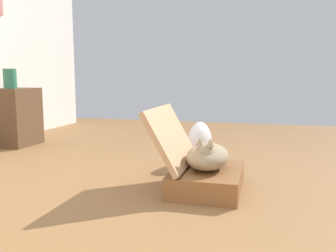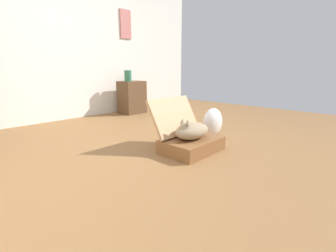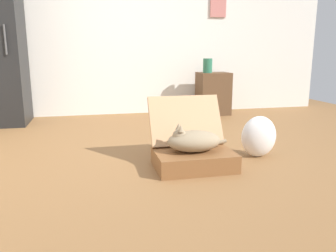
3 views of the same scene
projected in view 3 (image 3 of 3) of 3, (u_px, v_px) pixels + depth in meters
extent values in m
plane|color=olive|center=(154.00, 154.00, 3.18)|extent=(7.68, 7.68, 0.00)
cube|color=silver|center=(126.00, 28.00, 5.05)|extent=(6.40, 0.12, 2.60)
cube|color=brown|center=(194.00, 160.00, 2.77)|extent=(0.64, 0.46, 0.14)
cube|color=tan|center=(186.00, 120.00, 2.95)|extent=(0.64, 0.26, 0.42)
ellipsoid|color=#998466|center=(194.00, 141.00, 2.73)|extent=(0.44, 0.28, 0.17)
sphere|color=#998466|center=(180.00, 137.00, 2.70)|extent=(0.12, 0.12, 0.12)
cone|color=#998466|center=(181.00, 128.00, 2.65)|extent=(0.06, 0.06, 0.06)
cone|color=#998466|center=(179.00, 126.00, 2.72)|extent=(0.06, 0.06, 0.06)
cylinder|color=#998466|center=(215.00, 143.00, 2.83)|extent=(0.20, 0.03, 0.07)
ellipsoid|color=white|center=(259.00, 136.00, 3.05)|extent=(0.33, 0.21, 0.38)
cylinder|color=#4C4C4C|center=(5.00, 40.00, 3.99)|extent=(0.02, 0.02, 0.35)
cube|color=brown|center=(213.00, 94.00, 5.15)|extent=(0.47, 0.38, 0.64)
cylinder|color=#2D7051|center=(208.00, 66.00, 4.99)|extent=(0.14, 0.14, 0.21)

